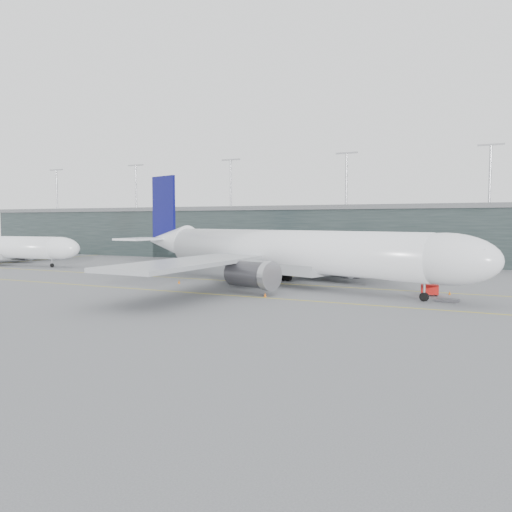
% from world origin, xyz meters
% --- Properties ---
extents(ground, '(320.00, 320.00, 0.00)m').
position_xyz_m(ground, '(0.00, 0.00, 0.00)').
color(ground, '#5A595E').
rests_on(ground, ground).
extents(taxiline_a, '(160.00, 0.25, 0.02)m').
position_xyz_m(taxiline_a, '(0.00, -4.00, 0.01)').
color(taxiline_a, gold).
rests_on(taxiline_a, ground).
extents(taxiline_b, '(160.00, 0.25, 0.02)m').
position_xyz_m(taxiline_b, '(0.00, -20.00, 0.01)').
color(taxiline_b, gold).
rests_on(taxiline_b, ground).
extents(taxiline_lead_main, '(0.25, 60.00, 0.02)m').
position_xyz_m(taxiline_lead_main, '(5.00, 20.00, 0.01)').
color(taxiline_lead_main, gold).
rests_on(taxiline_lead_main, ground).
extents(taxiline_lead_adj, '(0.25, 60.00, 0.02)m').
position_xyz_m(taxiline_lead_adj, '(-75.00, 20.00, 0.01)').
color(taxiline_lead_adj, gold).
rests_on(taxiline_lead_adj, ground).
extents(terminal, '(240.00, 36.00, 29.00)m').
position_xyz_m(terminal, '(-0.00, 58.00, 7.62)').
color(terminal, black).
rests_on(terminal, ground).
extents(main_aircraft, '(71.65, 66.00, 20.60)m').
position_xyz_m(main_aircraft, '(7.96, -5.87, 5.78)').
color(main_aircraft, white).
rests_on(main_aircraft, ground).
extents(jet_bridge, '(20.77, 46.30, 7.37)m').
position_xyz_m(jet_bridge, '(13.22, 24.52, 5.52)').
color(jet_bridge, '#303035').
rests_on(jet_bridge, ground).
extents(gse_cart, '(2.63, 1.92, 1.64)m').
position_xyz_m(gse_cart, '(32.13, -7.87, 0.91)').
color(gse_cart, '#BA110D').
rests_on(gse_cart, ground).
extents(baggage_dolly, '(3.14, 2.64, 0.29)m').
position_xyz_m(baggage_dolly, '(34.87, -12.40, 0.17)').
color(baggage_dolly, '#3F3E43').
rests_on(baggage_dolly, ground).
extents(uld_a, '(1.88, 1.57, 1.60)m').
position_xyz_m(uld_a, '(-3.94, 9.66, 0.84)').
color(uld_a, '#343438').
rests_on(uld_a, ground).
extents(uld_b, '(2.40, 2.03, 1.97)m').
position_xyz_m(uld_b, '(-4.07, 11.39, 1.03)').
color(uld_b, '#343438').
rests_on(uld_b, ground).
extents(uld_c, '(2.74, 2.46, 2.08)m').
position_xyz_m(uld_c, '(-0.32, 9.62, 1.09)').
color(uld_c, '#343438').
rests_on(uld_c, ground).
extents(cone_nose, '(0.38, 0.38, 0.61)m').
position_xyz_m(cone_nose, '(34.78, -5.81, 0.31)').
color(cone_nose, '#CA610B').
rests_on(cone_nose, ground).
extents(cone_wing_stbd, '(0.40, 0.40, 0.64)m').
position_xyz_m(cone_wing_stbd, '(10.62, -19.25, 0.32)').
color(cone_wing_stbd, '#D5590B').
rests_on(cone_wing_stbd, ground).
extents(cone_wing_port, '(0.48, 0.48, 0.77)m').
position_xyz_m(cone_wing_port, '(9.64, 10.27, 0.38)').
color(cone_wing_port, '#CA480B').
rests_on(cone_wing_port, ground).
extents(cone_tail, '(0.45, 0.45, 0.72)m').
position_xyz_m(cone_tail, '(-9.46, -11.22, 0.36)').
color(cone_tail, '#D0620B').
rests_on(cone_tail, ground).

